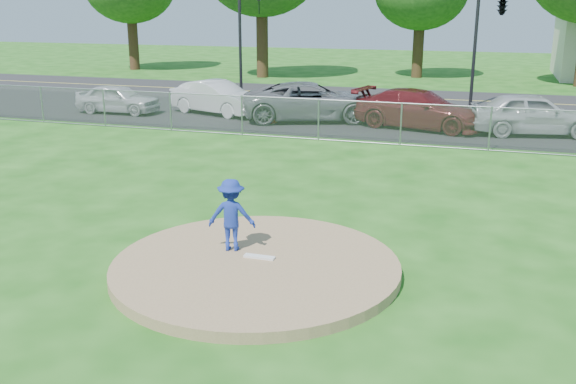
# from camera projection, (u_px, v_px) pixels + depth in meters

# --- Properties ---
(ground) EXTENTS (120.00, 120.00, 0.00)m
(ground) POSITION_uv_depth(u_px,v_px,m) (361.00, 156.00, 21.20)
(ground) COLOR #175312
(ground) RESTS_ON ground
(pitchers_mound) EXTENTS (5.40, 5.40, 0.20)m
(pitchers_mound) POSITION_uv_depth(u_px,v_px,m) (256.00, 267.00, 12.03)
(pitchers_mound) COLOR #91734F
(pitchers_mound) RESTS_ON ground
(pitching_rubber) EXTENTS (0.60, 0.15, 0.04)m
(pitching_rubber) POSITION_uv_depth(u_px,v_px,m) (259.00, 257.00, 12.18)
(pitching_rubber) COLOR white
(pitching_rubber) RESTS_ON pitchers_mound
(chain_link_fence) EXTENTS (40.00, 0.06, 1.50)m
(chain_link_fence) POSITION_uv_depth(u_px,v_px,m) (373.00, 123.00, 22.81)
(chain_link_fence) COLOR gray
(chain_link_fence) RESTS_ON ground
(parking_lot) EXTENTS (50.00, 8.00, 0.01)m
(parking_lot) POSITION_uv_depth(u_px,v_px,m) (391.00, 122.00, 27.14)
(parking_lot) COLOR black
(parking_lot) RESTS_ON ground
(street) EXTENTS (60.00, 7.00, 0.01)m
(street) POSITION_uv_depth(u_px,v_px,m) (413.00, 98.00, 33.99)
(street) COLOR #242427
(street) RESTS_ON ground
(traffic_signal_left) EXTENTS (1.28, 0.20, 5.60)m
(traffic_signal_left) POSITION_uv_depth(u_px,v_px,m) (244.00, 32.00, 33.75)
(traffic_signal_left) COLOR black
(traffic_signal_left) RESTS_ON ground
(traffic_signal_center) EXTENTS (1.42, 2.48, 5.60)m
(traffic_signal_center) POSITION_uv_depth(u_px,v_px,m) (500.00, 8.00, 29.71)
(traffic_signal_center) COLOR black
(traffic_signal_center) RESTS_ON ground
(pitcher) EXTENTS (1.01, 0.72, 1.43)m
(pitcher) POSITION_uv_depth(u_px,v_px,m) (231.00, 215.00, 12.41)
(pitcher) COLOR navy
(pitcher) RESTS_ON pitchers_mound
(traffic_cone) EXTENTS (0.36, 0.36, 0.69)m
(traffic_cone) POSITION_uv_depth(u_px,v_px,m) (272.00, 115.00, 26.87)
(traffic_cone) COLOR #EE450C
(traffic_cone) RESTS_ON parking_lot
(parked_car_silver) EXTENTS (3.85, 1.58, 1.31)m
(parked_car_silver) POSITION_uv_depth(u_px,v_px,m) (118.00, 99.00, 29.21)
(parked_car_silver) COLOR silver
(parked_car_silver) RESTS_ON parking_lot
(parked_car_white) EXTENTS (4.77, 2.93, 1.49)m
(parked_car_white) POSITION_uv_depth(u_px,v_px,m) (217.00, 97.00, 28.93)
(parked_car_white) COLOR silver
(parked_car_white) RESTS_ON parking_lot
(parked_car_gray) EXTENTS (6.40, 4.50, 1.62)m
(parked_car_gray) POSITION_uv_depth(u_px,v_px,m) (311.00, 101.00, 27.34)
(parked_car_gray) COLOR slate
(parked_car_gray) RESTS_ON parking_lot
(parked_car_darkred) EXTENTS (5.62, 3.30, 1.53)m
(parked_car_darkred) POSITION_uv_depth(u_px,v_px,m) (419.00, 109.00, 25.60)
(parked_car_darkred) COLOR #591619
(parked_car_darkred) RESTS_ON parking_lot
(parked_car_pearl) EXTENTS (4.98, 2.80, 1.60)m
(parked_car_pearl) POSITION_uv_depth(u_px,v_px,m) (533.00, 114.00, 24.32)
(parked_car_pearl) COLOR #B3B5B7
(parked_car_pearl) RESTS_ON parking_lot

